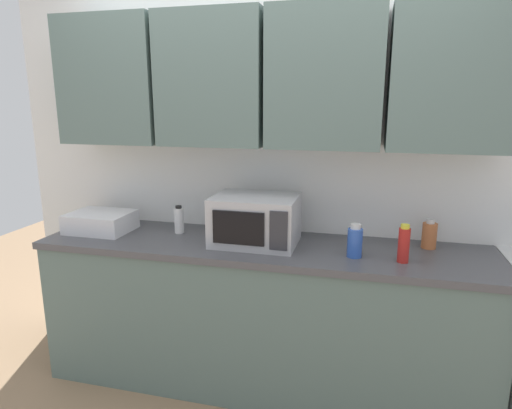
% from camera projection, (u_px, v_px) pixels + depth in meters
% --- Properties ---
extents(wall_back_with_cabinets, '(3.48, 0.38, 2.60)m').
position_uv_depth(wall_back_with_cabinets, '(271.00, 123.00, 2.63)').
color(wall_back_with_cabinets, white).
rests_on(wall_back_with_cabinets, ground_plane).
extents(counter_run, '(2.61, 0.63, 0.90)m').
position_uv_depth(counter_run, '(261.00, 314.00, 2.67)').
color(counter_run, slate).
rests_on(counter_run, ground_plane).
extents(microwave, '(0.48, 0.37, 0.28)m').
position_uv_depth(microwave, '(255.00, 220.00, 2.54)').
color(microwave, '#B7B7BC').
rests_on(microwave, counter_run).
extents(dish_rack, '(0.38, 0.30, 0.12)m').
position_uv_depth(dish_rack, '(101.00, 222.00, 2.80)').
color(dish_rack, silver).
rests_on(dish_rack, counter_run).
extents(bottle_red_sauce, '(0.06, 0.06, 0.20)m').
position_uv_depth(bottle_red_sauce, '(404.00, 244.00, 2.25)').
color(bottle_red_sauce, red).
rests_on(bottle_red_sauce, counter_run).
extents(bottle_blue_cleaner, '(0.08, 0.08, 0.18)m').
position_uv_depth(bottle_blue_cleaner, '(355.00, 242.00, 2.33)').
color(bottle_blue_cleaner, '#2D56B7').
rests_on(bottle_blue_cleaner, counter_run).
extents(bottle_spice_jar, '(0.08, 0.08, 0.17)m').
position_uv_depth(bottle_spice_jar, '(429.00, 235.00, 2.47)').
color(bottle_spice_jar, '#BC6638').
rests_on(bottle_spice_jar, counter_run).
extents(bottle_white_jar, '(0.06, 0.06, 0.17)m').
position_uv_depth(bottle_white_jar, '(179.00, 220.00, 2.76)').
color(bottle_white_jar, white).
rests_on(bottle_white_jar, counter_run).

